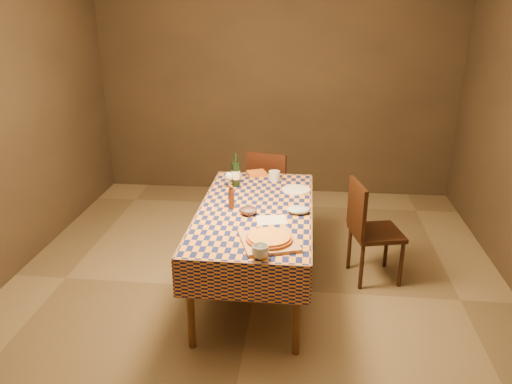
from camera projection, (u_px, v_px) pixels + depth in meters
room at (255, 141)px, 3.93m from camera, size 5.00×5.10×2.70m
dining_table at (255, 217)px, 4.17m from camera, size 0.94×1.84×0.77m
cutting_board at (269, 242)px, 3.55m from camera, size 0.48×0.48×0.02m
pizza at (269, 238)px, 3.54m from camera, size 0.35×0.35×0.03m
pepper_mill at (231, 197)px, 4.12m from camera, size 0.05×0.05×0.21m
bowl at (248, 211)px, 4.03m from camera, size 0.17×0.17×0.04m
wine_glass at (229, 177)px, 4.54m from camera, size 0.08×0.08×0.16m
wine_bottle at (236, 174)px, 4.61m from camera, size 0.10×0.10×0.32m
deli_tub at (274, 176)px, 4.79m from camera, size 0.14×0.14×0.09m
takeout_container at (256, 173)px, 4.92m from camera, size 0.21×0.18×0.04m
white_plate at (296, 190)px, 4.54m from camera, size 0.26×0.26×0.01m
tumbler at (260, 252)px, 3.33m from camera, size 0.14×0.14×0.09m
flour_patch at (271, 220)px, 3.93m from camera, size 0.26×0.22×0.00m
flour_bag at (298, 210)px, 4.05m from camera, size 0.22×0.19×0.06m
chair_far at (269, 187)px, 5.33m from camera, size 0.51×0.51×0.93m
chair_right at (368, 226)px, 4.41m from camera, size 0.51×0.50×0.93m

